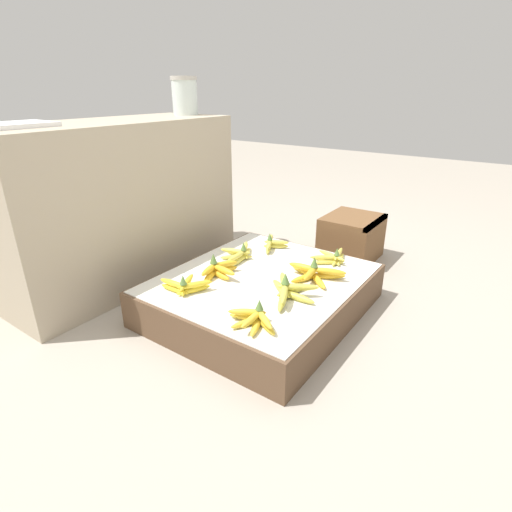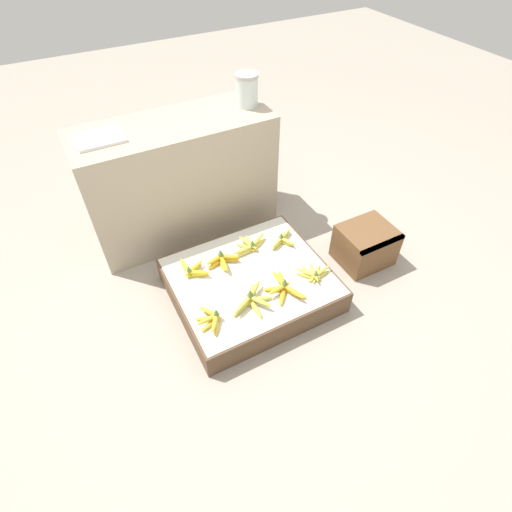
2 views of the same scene
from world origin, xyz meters
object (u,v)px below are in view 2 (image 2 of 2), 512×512
Objects in this scene: foam_tray_white at (100,138)px; wooden_crate at (365,245)px; banana_bunch_front_right at (314,274)px; banana_bunch_middle_left at (192,270)px; banana_bunch_front_left at (212,319)px; banana_bunch_middle_midleft at (222,260)px; banana_bunch_middle_right at (283,240)px; glass_jar at (247,90)px; banana_bunch_front_midleft at (252,300)px; banana_bunch_middle_midright at (250,246)px; banana_bunch_front_midright at (284,288)px.

wooden_crate is at bearing -33.95° from foam_tray_white.
banana_bunch_middle_left reaches higher than banana_bunch_front_right.
banana_bunch_front_left is 1.21m from foam_tray_white.
banana_bunch_front_left is at bearing -174.42° from wooden_crate.
banana_bunch_middle_midleft is 0.43m from banana_bunch_middle_right.
banana_bunch_middle_right is 0.97m from glass_jar.
glass_jar reaches higher than banana_bunch_front_right.
foam_tray_white is (-0.23, 0.64, 0.62)m from banana_bunch_middle_left.
banana_bunch_middle_right is at bearing -97.65° from glass_jar.
banana_bunch_front_midleft is 0.98× the size of banana_bunch_middle_midright.
banana_bunch_middle_right is 1.03× the size of glass_jar.
wooden_crate is at bearing 5.58° from banana_bunch_front_left.
banana_bunch_front_midleft is 1.31× the size of glass_jar.
banana_bunch_middle_left is (-0.41, 0.38, -0.00)m from banana_bunch_front_midright.
banana_bunch_front_midright reaches higher than banana_bunch_middle_left.
banana_bunch_middle_midleft is at bearing 178.80° from banana_bunch_middle_right.
banana_bunch_middle_midright reaches higher than banana_bunch_front_right.
wooden_crate is 1.14m from banana_bunch_middle_left.
wooden_crate is 0.96m from banana_bunch_middle_midleft.
banana_bunch_middle_right is (0.62, -0.03, -0.00)m from banana_bunch_middle_left.
banana_bunch_front_midleft is at bearing -116.27° from banana_bunch_middle_midright.
glass_jar is 0.94m from foam_tray_white.
foam_tray_white is (-0.65, 1.02, 0.62)m from banana_bunch_front_midright.
foam_tray_white reaches higher than banana_bunch_front_midleft.
foam_tray_white is (-0.19, 1.02, 0.62)m from banana_bunch_front_left.
banana_bunch_middle_midleft reaches higher than banana_bunch_middle_right.
wooden_crate is at bearing -15.41° from banana_bunch_middle_midleft.
banana_bunch_front_right is at bearing -49.27° from foam_tray_white.
banana_bunch_middle_midright is at bearing 157.28° from wooden_crate.
glass_jar is (0.08, 0.99, 0.72)m from banana_bunch_front_right.
wooden_crate reaches higher than banana_bunch_front_right.
glass_jar reaches higher than banana_bunch_middle_midleft.
glass_jar is at bearing 114.37° from wooden_crate.
glass_jar is at bearing 51.38° from banana_bunch_middle_midleft.
banana_bunch_front_left reaches higher than banana_bunch_middle_midright.
banana_bunch_front_right is (-0.48, -0.10, 0.06)m from wooden_crate.
glass_jar is at bearing 63.55° from banana_bunch_front_midleft.
banana_bunch_middle_left is 0.62m from banana_bunch_middle_right.
banana_bunch_middle_midleft reaches higher than banana_bunch_front_right.
banana_bunch_front_right is (0.42, 0.00, -0.01)m from banana_bunch_front_midleft.
banana_bunch_front_midright is at bearing -57.53° from foam_tray_white.
banana_bunch_middle_midleft is 0.99m from foam_tray_white.
banana_bunch_middle_left is 0.97× the size of banana_bunch_middle_right.
banana_bunch_middle_left is (-1.11, 0.27, 0.07)m from wooden_crate.
banana_bunch_front_left is 0.45m from banana_bunch_front_midright.
banana_bunch_middle_midright is 0.22m from banana_bunch_middle_right.
banana_bunch_middle_left is 0.74× the size of banana_bunch_middle_midright.
banana_bunch_middle_midright is (0.21, 0.04, -0.01)m from banana_bunch_middle_midleft.
banana_bunch_front_midright is (0.45, 0.00, 0.00)m from banana_bunch_front_left.
banana_bunch_front_right is at bearing -38.74° from banana_bunch_middle_midleft.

